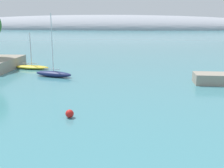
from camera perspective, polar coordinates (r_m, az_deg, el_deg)
The scene contains 4 objects.
distant_ridge at distance 267.02m, azimuth -1.87°, elevation 11.10°, with size 357.16×67.87×25.61m, color #999EA8.
sailboat_yellow_mid_mooring at distance 55.99m, azimuth -15.96°, elevation 3.38°, with size 7.14×3.28×6.74m.
sailboat_navy_outer_mooring at distance 47.51m, azimuth -11.78°, elevation 2.11°, with size 6.81×3.54×10.27m.
mooring_buoy_red at distance 27.73m, azimuth -8.60°, elevation -5.97°, with size 0.81×0.81×0.81m, color red.
Camera 1 is at (2.19, -9.26, 9.41)m, focal length 45.06 mm.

